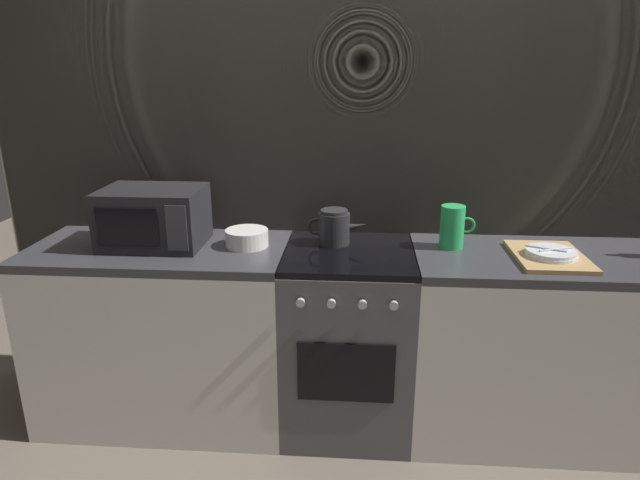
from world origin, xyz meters
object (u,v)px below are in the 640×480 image
Objects in this scene: mixing_bowl at (247,238)px; pitcher at (453,227)px; microwave at (154,217)px; dish_pile at (550,255)px; stove_unit at (348,339)px; kettle at (334,227)px.

pitcher is (0.95, 0.05, 0.06)m from mixing_bowl.
microwave is 1.15× the size of dish_pile.
pitcher is (1.39, 0.06, -0.03)m from microwave.
dish_pile is at bearing -2.83° from stove_unit.
mixing_bowl reaches higher than stove_unit.
kettle is at bearing 124.81° from stove_unit.
stove_unit is 0.69m from mixing_bowl.
microwave is 2.30× the size of pitcher.
kettle is 0.41m from mixing_bowl.
stove_unit is 1.00m from dish_pile.
stove_unit is 4.50× the size of pitcher.
kettle is (0.84, 0.08, -0.05)m from microwave.
stove_unit is 4.50× the size of mixing_bowl.
stove_unit is at bearing -4.53° from mixing_bowl.
kettle is 1.42× the size of pitcher.
mixing_bowl is at bearing -176.97° from pitcher.
pitcher is (0.47, 0.09, 0.55)m from stove_unit.
mixing_bowl is at bearing -170.34° from kettle.
pitcher is at bearing 161.98° from dish_pile.
mixing_bowl is (-0.48, 0.04, 0.49)m from stove_unit.
microwave reaches higher than dish_pile.
pitcher is at bearing 2.48° from microwave.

